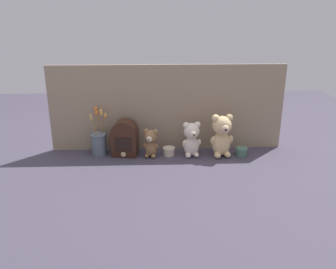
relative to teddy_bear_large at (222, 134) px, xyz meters
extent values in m
plane|color=#3D3847|center=(-0.37, -0.01, -0.16)|extent=(4.00, 4.00, 0.00)
cube|color=gray|center=(-0.37, 0.15, 0.15)|extent=(1.67, 0.02, 0.62)
ellipsoid|color=#DBBC84|center=(0.00, 0.00, -0.07)|extent=(0.14, 0.12, 0.18)
sphere|color=#DBBC84|center=(0.00, 0.00, 0.07)|extent=(0.13, 0.13, 0.13)
sphere|color=#D1B289|center=(0.01, -0.05, 0.06)|extent=(0.06, 0.06, 0.06)
sphere|color=black|center=(0.01, -0.07, 0.06)|extent=(0.02, 0.02, 0.02)
sphere|color=#DBBC84|center=(0.05, 0.01, 0.12)|extent=(0.05, 0.05, 0.05)
sphere|color=#DBBC84|center=(-0.05, 0.00, 0.12)|extent=(0.05, 0.05, 0.05)
ellipsoid|color=#DBBC84|center=(0.06, 0.00, -0.04)|extent=(0.05, 0.06, 0.08)
ellipsoid|color=#DBBC84|center=(-0.06, -0.01, -0.04)|extent=(0.05, 0.06, 0.08)
ellipsoid|color=#DBBC84|center=(0.04, -0.03, -0.14)|extent=(0.05, 0.08, 0.04)
ellipsoid|color=#DBBC84|center=(-0.03, -0.04, -0.14)|extent=(0.05, 0.08, 0.04)
ellipsoid|color=beige|center=(-0.21, 0.01, -0.09)|extent=(0.12, 0.10, 0.14)
sphere|color=beige|center=(-0.21, 0.01, 0.03)|extent=(0.11, 0.11, 0.11)
sphere|color=beige|center=(-0.20, -0.03, 0.02)|extent=(0.05, 0.05, 0.05)
sphere|color=black|center=(-0.20, -0.05, 0.02)|extent=(0.01, 0.01, 0.01)
sphere|color=beige|center=(-0.17, 0.01, 0.07)|extent=(0.04, 0.04, 0.04)
sphere|color=beige|center=(-0.25, 0.00, 0.07)|extent=(0.04, 0.04, 0.04)
ellipsoid|color=beige|center=(-0.16, 0.01, -0.06)|extent=(0.04, 0.05, 0.06)
ellipsoid|color=beige|center=(-0.26, -0.01, -0.06)|extent=(0.04, 0.05, 0.06)
ellipsoid|color=beige|center=(-0.18, -0.02, -0.14)|extent=(0.04, 0.06, 0.04)
ellipsoid|color=beige|center=(-0.23, -0.03, -0.14)|extent=(0.04, 0.06, 0.04)
ellipsoid|color=olive|center=(-0.49, 0.01, -0.10)|extent=(0.10, 0.09, 0.12)
sphere|color=olive|center=(-0.49, 0.01, -0.01)|extent=(0.09, 0.09, 0.09)
sphere|color=beige|center=(-0.50, -0.03, -0.01)|extent=(0.04, 0.04, 0.04)
sphere|color=black|center=(-0.50, -0.04, -0.01)|extent=(0.01, 0.01, 0.01)
sphere|color=olive|center=(-0.46, 0.00, 0.03)|extent=(0.04, 0.04, 0.04)
sphere|color=olive|center=(-0.52, 0.02, 0.03)|extent=(0.04, 0.04, 0.04)
ellipsoid|color=olive|center=(-0.45, -0.01, -0.08)|extent=(0.04, 0.05, 0.05)
ellipsoid|color=olive|center=(-0.53, 0.01, -0.08)|extent=(0.04, 0.05, 0.05)
ellipsoid|color=olive|center=(-0.47, -0.02, -0.14)|extent=(0.04, 0.05, 0.03)
ellipsoid|color=olive|center=(-0.52, -0.01, -0.14)|extent=(0.04, 0.05, 0.03)
cylinder|color=slate|center=(-0.86, 0.06, -0.08)|extent=(0.10, 0.10, 0.16)
torus|color=slate|center=(-0.86, 0.06, -0.01)|extent=(0.11, 0.11, 0.01)
cylinder|color=#9E7542|center=(-0.87, 0.10, 0.08)|extent=(0.05, 0.02, 0.16)
ellipsoid|color=orange|center=(-0.87, 0.12, 0.16)|extent=(0.04, 0.03, 0.04)
cylinder|color=#9E7542|center=(-0.82, 0.08, 0.06)|extent=(0.03, 0.04, 0.12)
ellipsoid|color=gold|center=(-0.80, 0.09, 0.12)|extent=(0.03, 0.04, 0.05)
cylinder|color=#9E7542|center=(-0.83, 0.04, 0.08)|extent=(0.02, 0.02, 0.16)
ellipsoid|color=gold|center=(-0.82, 0.03, 0.16)|extent=(0.03, 0.03, 0.05)
cylinder|color=#9E7542|center=(-0.86, 0.10, 0.07)|extent=(0.04, 0.01, 0.14)
ellipsoid|color=orange|center=(-0.87, 0.12, 0.13)|extent=(0.04, 0.03, 0.04)
cylinder|color=#9E7542|center=(-0.88, 0.02, 0.07)|extent=(0.04, 0.03, 0.14)
ellipsoid|color=tan|center=(-0.89, 0.01, 0.13)|extent=(0.03, 0.03, 0.05)
cube|color=#381E14|center=(-0.67, 0.04, -0.08)|extent=(0.19, 0.14, 0.17)
cylinder|color=#381E14|center=(-0.67, 0.04, 0.01)|extent=(0.19, 0.14, 0.18)
cube|color=black|center=(-0.68, -0.02, -0.06)|extent=(0.11, 0.02, 0.09)
cylinder|color=#D6BC7A|center=(-0.68, -0.02, -0.13)|extent=(0.04, 0.01, 0.04)
cylinder|color=#47705B|center=(0.15, -0.01, -0.13)|extent=(0.08, 0.08, 0.05)
cylinder|color=#47705B|center=(0.15, -0.01, -0.11)|extent=(0.08, 0.08, 0.01)
cylinder|color=beige|center=(-0.36, 0.02, -0.13)|extent=(0.08, 0.08, 0.05)
cylinder|color=beige|center=(-0.36, 0.02, -0.11)|extent=(0.09, 0.09, 0.01)
camera|label=1|loc=(-0.47, -2.29, 0.83)|focal=38.00mm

